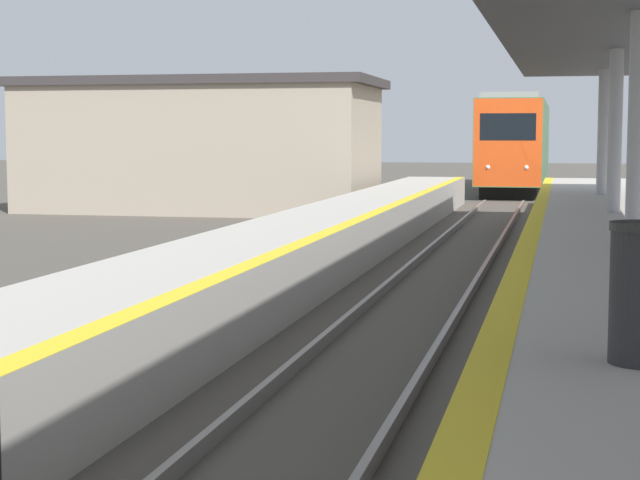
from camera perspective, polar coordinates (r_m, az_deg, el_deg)
train at (r=51.29m, az=10.45°, el=5.07°), size 2.72×17.20×4.33m
station_building at (r=37.18m, az=-6.36°, el=5.07°), size 12.24×5.90×4.53m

